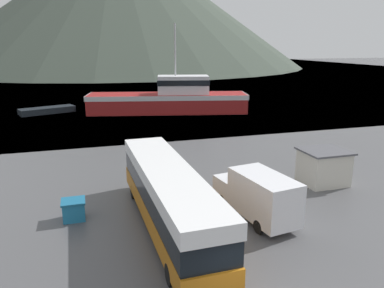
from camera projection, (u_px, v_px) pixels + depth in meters
The scene contains 8 objects.
water_surface at pixel (91, 68), 146.28m from camera, with size 240.00×240.00×0.00m, color #475B6B.
hill_backdrop at pixel (118, 1), 154.56m from camera, with size 150.81×150.81×52.57m, color #3D473D.
tour_bus at pixel (168, 195), 18.67m from camera, with size 2.64×12.85×3.25m.
delivery_van at pixel (257, 194), 20.00m from camera, with size 2.84×6.00×2.60m.
fishing_boat at pixel (170, 98), 51.13m from camera, with size 22.05×9.60×11.75m.
storage_bin at pixel (74, 210), 20.05m from camera, with size 1.25×1.18×1.09m.
dock_kiosk at pixel (323, 167), 25.08m from camera, with size 3.02×2.69×2.34m.
small_boat at pixel (47, 110), 50.81m from camera, with size 7.46×4.55×0.80m.
Camera 1 is at (-5.20, -9.07, 9.17)m, focal length 35.00 mm.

